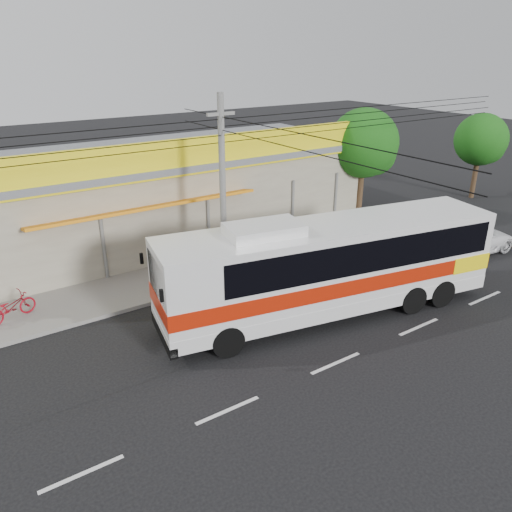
{
  "coord_description": "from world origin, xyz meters",
  "views": [
    {
      "loc": [
        -9.53,
        -12.13,
        9.29
      ],
      "look_at": [
        -0.03,
        2.0,
        2.15
      ],
      "focal_mm": 35.0,
      "sensor_mm": 36.0,
      "label": 1
    }
  ],
  "objects_px": {
    "utility_pole": "(221,130)",
    "tree_far": "(482,141)",
    "coach_bus": "(335,261)",
    "white_car": "(470,239)",
    "motorbike_red": "(11,307)",
    "tree_near": "(366,145)"
  },
  "relations": [
    {
      "from": "utility_pole",
      "to": "tree_near",
      "type": "height_order",
      "value": "utility_pole"
    },
    {
      "from": "tree_near",
      "to": "tree_far",
      "type": "relative_size",
      "value": 1.15
    },
    {
      "from": "white_car",
      "to": "tree_far",
      "type": "height_order",
      "value": "tree_far"
    },
    {
      "from": "utility_pole",
      "to": "tree_far",
      "type": "bearing_deg",
      "value": 5.79
    },
    {
      "from": "tree_far",
      "to": "motorbike_red",
      "type": "bearing_deg",
      "value": -178.71
    },
    {
      "from": "motorbike_red",
      "to": "tree_far",
      "type": "bearing_deg",
      "value": -108.53
    },
    {
      "from": "coach_bus",
      "to": "utility_pole",
      "type": "bearing_deg",
      "value": 126.03
    },
    {
      "from": "tree_near",
      "to": "coach_bus",
      "type": "bearing_deg",
      "value": -139.98
    },
    {
      "from": "coach_bus",
      "to": "motorbike_red",
      "type": "height_order",
      "value": "coach_bus"
    },
    {
      "from": "tree_far",
      "to": "white_car",
      "type": "bearing_deg",
      "value": -147.11
    },
    {
      "from": "motorbike_red",
      "to": "coach_bus",
      "type": "bearing_deg",
      "value": -139.78
    },
    {
      "from": "coach_bus",
      "to": "white_car",
      "type": "bearing_deg",
      "value": 16.04
    },
    {
      "from": "coach_bus",
      "to": "tree_near",
      "type": "distance_m",
      "value": 11.77
    },
    {
      "from": "tree_far",
      "to": "coach_bus",
      "type": "bearing_deg",
      "value": -160.53
    },
    {
      "from": "white_car",
      "to": "utility_pole",
      "type": "xyz_separation_m",
      "value": [
        -11.75,
        3.58,
        5.74
      ]
    },
    {
      "from": "white_car",
      "to": "motorbike_red",
      "type": "bearing_deg",
      "value": 82.43
    },
    {
      "from": "tree_far",
      "to": "utility_pole",
      "type": "bearing_deg",
      "value": -174.21
    },
    {
      "from": "coach_bus",
      "to": "tree_near",
      "type": "height_order",
      "value": "tree_near"
    },
    {
      "from": "utility_pole",
      "to": "tree_far",
      "type": "xyz_separation_m",
      "value": [
        20.5,
        2.08,
        -2.7
      ]
    },
    {
      "from": "coach_bus",
      "to": "utility_pole",
      "type": "distance_m",
      "value": 6.53
    },
    {
      "from": "coach_bus",
      "to": "white_car",
      "type": "relative_size",
      "value": 2.69
    },
    {
      "from": "tree_far",
      "to": "tree_near",
      "type": "bearing_deg",
      "value": 174.48
    }
  ]
}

